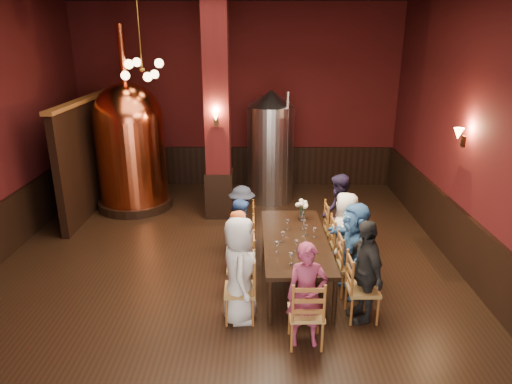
{
  "coord_description": "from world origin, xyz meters",
  "views": [
    {
      "loc": [
        0.59,
        -6.53,
        3.8
      ],
      "look_at": [
        0.52,
        0.2,
        1.44
      ],
      "focal_mm": 32.0,
      "sensor_mm": 36.0,
      "label": 1
    }
  ],
  "objects_px": {
    "person_2": "(241,236)",
    "rose_vase": "(302,207)",
    "person_0": "(240,270)",
    "copper_kettle": "(131,145)",
    "person_1": "(241,253)",
    "dining_table": "(295,242)",
    "steel_vessel": "(271,147)"
  },
  "relations": [
    {
      "from": "person_0",
      "to": "steel_vessel",
      "type": "distance_m",
      "value": 4.89
    },
    {
      "from": "steel_vessel",
      "to": "dining_table",
      "type": "bearing_deg",
      "value": -85.24
    },
    {
      "from": "person_1",
      "to": "copper_kettle",
      "type": "bearing_deg",
      "value": 21.87
    },
    {
      "from": "copper_kettle",
      "to": "steel_vessel",
      "type": "xyz_separation_m",
      "value": [
        3.11,
        0.48,
        -0.15
      ]
    },
    {
      "from": "rose_vase",
      "to": "person_2",
      "type": "bearing_deg",
      "value": -156.1
    },
    {
      "from": "person_2",
      "to": "copper_kettle",
      "type": "height_order",
      "value": "copper_kettle"
    },
    {
      "from": "person_2",
      "to": "copper_kettle",
      "type": "bearing_deg",
      "value": 35.15
    },
    {
      "from": "person_1",
      "to": "person_2",
      "type": "relative_size",
      "value": 1.06
    },
    {
      "from": "person_2",
      "to": "person_0",
      "type": "bearing_deg",
      "value": 176.15
    },
    {
      "from": "dining_table",
      "to": "rose_vase",
      "type": "height_order",
      "value": "rose_vase"
    },
    {
      "from": "steel_vessel",
      "to": "rose_vase",
      "type": "height_order",
      "value": "steel_vessel"
    },
    {
      "from": "copper_kettle",
      "to": "rose_vase",
      "type": "height_order",
      "value": "copper_kettle"
    },
    {
      "from": "person_1",
      "to": "steel_vessel",
      "type": "distance_m",
      "value": 4.24
    },
    {
      "from": "dining_table",
      "to": "rose_vase",
      "type": "distance_m",
      "value": 0.84
    },
    {
      "from": "person_0",
      "to": "dining_table",
      "type": "bearing_deg",
      "value": -42.3
    },
    {
      "from": "dining_table",
      "to": "person_2",
      "type": "relative_size",
      "value": 1.88
    },
    {
      "from": "person_0",
      "to": "rose_vase",
      "type": "bearing_deg",
      "value": -32.37
    },
    {
      "from": "copper_kettle",
      "to": "steel_vessel",
      "type": "distance_m",
      "value": 3.15
    },
    {
      "from": "dining_table",
      "to": "rose_vase",
      "type": "bearing_deg",
      "value": 76.4
    },
    {
      "from": "person_2",
      "to": "copper_kettle",
      "type": "distance_m",
      "value": 4.05
    },
    {
      "from": "person_0",
      "to": "person_1",
      "type": "height_order",
      "value": "person_0"
    },
    {
      "from": "person_1",
      "to": "steel_vessel",
      "type": "height_order",
      "value": "steel_vessel"
    },
    {
      "from": "person_1",
      "to": "copper_kettle",
      "type": "height_order",
      "value": "copper_kettle"
    },
    {
      "from": "person_2",
      "to": "rose_vase",
      "type": "distance_m",
      "value": 1.17
    },
    {
      "from": "dining_table",
      "to": "rose_vase",
      "type": "relative_size",
      "value": 6.51
    },
    {
      "from": "rose_vase",
      "to": "copper_kettle",
      "type": "bearing_deg",
      "value": 144.4
    },
    {
      "from": "person_2",
      "to": "rose_vase",
      "type": "relative_size",
      "value": 3.46
    },
    {
      "from": "person_1",
      "to": "dining_table",
      "type": "bearing_deg",
      "value": -80.61
    },
    {
      "from": "person_0",
      "to": "copper_kettle",
      "type": "height_order",
      "value": "copper_kettle"
    },
    {
      "from": "person_0",
      "to": "rose_vase",
      "type": "xyz_separation_m",
      "value": [
        0.99,
        1.78,
        0.23
      ]
    },
    {
      "from": "person_0",
      "to": "copper_kettle",
      "type": "bearing_deg",
      "value": 27.56
    },
    {
      "from": "person_2",
      "to": "rose_vase",
      "type": "height_order",
      "value": "person_2"
    }
  ]
}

